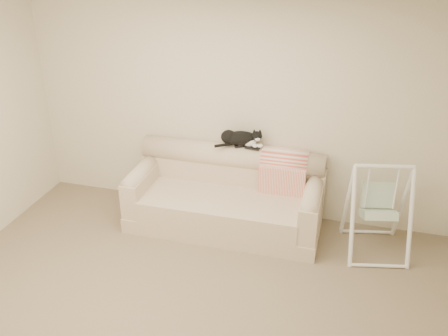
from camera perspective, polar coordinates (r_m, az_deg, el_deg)
name	(u,v)px	position (r m, az deg, el deg)	size (l,w,h in m)	color
ground_plane	(183,315)	(4.75, -4.75, -16.44)	(5.00, 5.00, 0.00)	#735F4A
room_shell	(175,165)	(3.88, -5.58, 0.36)	(5.04, 4.04, 2.60)	beige
sofa	(226,197)	(5.79, 0.25, -3.30)	(2.20, 0.93, 0.90)	beige
remote_a	(242,145)	(5.73, 2.11, 2.59)	(0.18, 0.13, 0.03)	black
remote_b	(252,148)	(5.67, 3.25, 2.28)	(0.17, 0.07, 0.02)	black
tuxedo_cat	(240,138)	(5.69, 1.86, 3.43)	(0.54, 0.31, 0.22)	black
throw_blanket	(285,166)	(5.71, 6.94, 0.26)	(0.53, 0.38, 0.58)	#E15344
baby_swing	(378,208)	(5.49, 17.21, -4.43)	(0.76, 0.79, 1.04)	white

